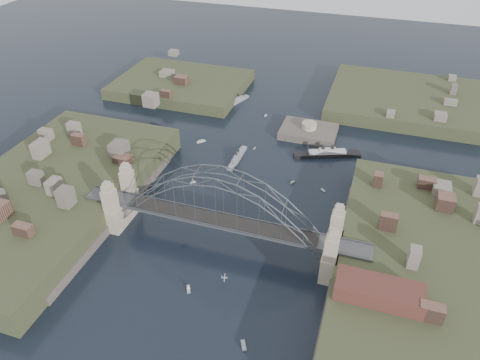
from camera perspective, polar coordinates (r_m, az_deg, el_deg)
name	(u,v)px	position (r m, az deg, el deg)	size (l,w,h in m)	color
ground	(221,242)	(132.23, -2.45, -7.85)	(500.00, 500.00, 0.00)	black
bridge	(220,209)	(124.12, -2.59, -3.70)	(84.00, 13.80, 24.60)	#464648
shore_west	(53,199)	(156.41, -22.61, -2.24)	(50.50, 90.00, 12.00)	#373D22
shore_east	(431,285)	(127.95, 22.99, -12.08)	(50.50, 90.00, 12.00)	#373D22
headland_nw	(182,88)	(224.45, -7.39, 11.44)	(60.00, 45.00, 9.00)	#373D22
headland_ne	(409,104)	(219.46, 20.57, 8.93)	(70.00, 55.00, 9.50)	#373D22
fort_island	(308,136)	(185.22, 8.61, 5.58)	(22.00, 16.00, 9.40)	#4F473F
wharf_shed	(379,292)	(110.85, 17.17, -13.32)	(20.00, 8.00, 4.00)	#592D26
naval_cruiser_near	(237,158)	(166.85, -0.34, 2.84)	(2.39, 16.50, 4.94)	#959A9D
naval_cruiser_far	(237,101)	(208.97, -0.38, 9.95)	(7.33, 14.91, 5.12)	#959A9D
ocean_liner	(327,154)	(171.80, 10.95, 3.25)	(24.58, 12.18, 6.14)	black
aeroplane	(224,278)	(112.59, -2.04, -12.22)	(1.53, 2.71, 0.40)	#B0B1B8
small_boat_a	(193,181)	(155.24, -5.99, -0.09)	(2.09, 1.92, 2.38)	beige
small_boat_b	(293,182)	(155.74, 6.66, -0.29)	(1.45, 2.05, 1.43)	beige
small_boat_c	(188,287)	(119.90, -6.55, -13.34)	(1.97, 2.72, 2.38)	beige
small_boat_d	(323,190)	(153.74, 10.45, -1.30)	(1.87, 1.71, 0.45)	beige
small_boat_e	(201,141)	(178.63, -4.96, 4.90)	(3.32, 3.37, 1.43)	beige
small_boat_f	(254,148)	(173.67, 1.83, 4.01)	(0.86, 1.67, 0.45)	beige
small_boat_g	(244,345)	(109.54, 0.45, -20.18)	(2.12, 2.94, 0.45)	beige
small_boat_h	(266,116)	(197.50, 3.26, 8.14)	(0.87, 1.79, 1.43)	beige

